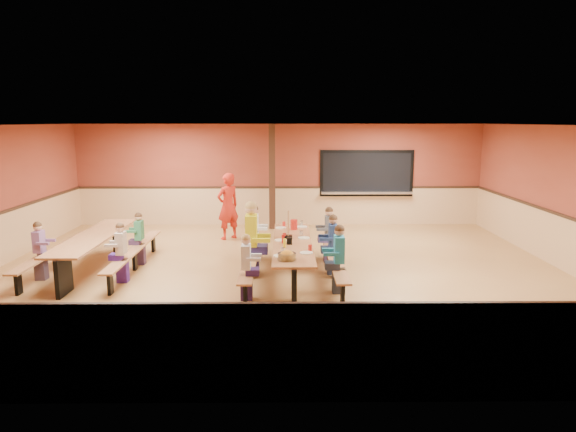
{
  "coord_description": "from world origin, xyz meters",
  "views": [
    {
      "loc": [
        0.13,
        -10.23,
        3.08
      ],
      "look_at": [
        0.22,
        0.18,
        1.15
      ],
      "focal_mm": 32.0,
      "sensor_mm": 36.0,
      "label": 1
    }
  ],
  "objects": [
    {
      "name": "room_envelope",
      "position": [
        0.0,
        0.0,
        0.69
      ],
      "size": [
        12.04,
        10.04,
        3.02
      ],
      "color": "brown",
      "rests_on": "ground"
    },
    {
      "name": "seated_child_green_sec",
      "position": [
        -3.0,
        0.63,
        0.56
      ],
      "size": [
        0.33,
        0.27,
        1.12
      ],
      "primitive_type": null,
      "color": "#2D6D46",
      "rests_on": "ground"
    },
    {
      "name": "condiment_ketchup",
      "position": [
        0.12,
        -0.51,
        0.82
      ],
      "size": [
        0.06,
        0.06,
        0.17
      ],
      "primitive_type": "cylinder",
      "color": "#B2140F",
      "rests_on": "cafeteria_table_main"
    },
    {
      "name": "standing_woman",
      "position": [
        -1.34,
        3.07,
        0.88
      ],
      "size": [
        0.76,
        0.73,
        1.76
      ],
      "primitive_type": "imported",
      "rotation": [
        0.0,
        0.0,
        3.83
      ],
      "color": "red",
      "rests_on": "ground"
    },
    {
      "name": "seated_child_white_left",
      "position": [
        -0.52,
        -1.63,
        0.58
      ],
      "size": [
        0.34,
        0.28,
        1.15
      ],
      "primitive_type": null,
      "color": "silver",
      "rests_on": "ground"
    },
    {
      "name": "structural_post",
      "position": [
        -0.2,
        4.4,
        1.5
      ],
      "size": [
        0.18,
        0.18,
        3.0
      ],
      "primitive_type": "cube",
      "color": "black",
      "rests_on": "ground"
    },
    {
      "name": "seated_child_char_right",
      "position": [
        1.13,
        0.82,
        0.6
      ],
      "size": [
        0.37,
        0.3,
        1.21
      ],
      "primitive_type": null,
      "color": "#474950",
      "rests_on": "ground"
    },
    {
      "name": "seated_child_purple_sec",
      "position": [
        -4.65,
        -0.46,
        0.57
      ],
      "size": [
        0.34,
        0.28,
        1.14
      ],
      "primitive_type": null,
      "color": "#774E7B",
      "rests_on": "ground"
    },
    {
      "name": "cafeteria_table_second",
      "position": [
        -3.82,
        0.2,
        0.53
      ],
      "size": [
        1.91,
        3.7,
        0.74
      ],
      "color": "#9E663F",
      "rests_on": "ground"
    },
    {
      "name": "seated_child_navy_right",
      "position": [
        1.13,
        -0.12,
        0.61
      ],
      "size": [
        0.37,
        0.3,
        1.21
      ],
      "primitive_type": null,
      "color": "navy",
      "rests_on": "ground"
    },
    {
      "name": "seated_child_teal_right",
      "position": [
        1.13,
        -1.28,
        0.62
      ],
      "size": [
        0.38,
        0.31,
        1.24
      ],
      "primitive_type": null,
      "color": "teal",
      "rests_on": "ground"
    },
    {
      "name": "napkin_dispenser",
      "position": [
        0.24,
        -0.58,
        0.8
      ],
      "size": [
        0.1,
        0.14,
        0.13
      ],
      "primitive_type": "cube",
      "color": "black",
      "rests_on": "cafeteria_table_main"
    },
    {
      "name": "chip_bowl",
      "position": [
        0.19,
        -1.74,
        0.81
      ],
      "size": [
        0.32,
        0.32,
        0.15
      ],
      "primitive_type": null,
      "color": "#FFAB28",
      "rests_on": "cafeteria_table_main"
    },
    {
      "name": "kitchen_pass_through",
      "position": [
        2.6,
        4.96,
        1.49
      ],
      "size": [
        2.78,
        0.28,
        1.38
      ],
      "color": "black",
      "rests_on": "ground"
    },
    {
      "name": "place_settings",
      "position": [
        0.3,
        -0.38,
        0.8
      ],
      "size": [
        0.65,
        3.3,
        0.11
      ],
      "primitive_type": null,
      "color": "beige",
      "rests_on": "cafeteria_table_main"
    },
    {
      "name": "cafeteria_table_main",
      "position": [
        0.3,
        -0.38,
        0.53
      ],
      "size": [
        1.91,
        3.7,
        0.74
      ],
      "color": "#9E663F",
      "rests_on": "ground"
    },
    {
      "name": "table_paddle",
      "position": [
        0.22,
        -0.09,
        0.88
      ],
      "size": [
        0.16,
        0.16,
        0.56
      ],
      "color": "black",
      "rests_on": "cafeteria_table_main"
    },
    {
      "name": "punch_pitcher",
      "position": [
        0.35,
        0.76,
        0.85
      ],
      "size": [
        0.16,
        0.16,
        0.22
      ],
      "primitive_type": "cylinder",
      "color": "red",
      "rests_on": "cafeteria_table_main"
    },
    {
      "name": "seated_child_grey_left",
      "position": [
        -0.52,
        0.91,
        0.62
      ],
      "size": [
        0.38,
        0.31,
        1.24
      ],
      "primitive_type": null,
      "color": "white",
      "rests_on": "ground"
    },
    {
      "name": "seated_adult_yellow",
      "position": [
        -0.52,
        -0.14,
        0.74
      ],
      "size": [
        0.5,
        0.41,
        1.47
      ],
      "primitive_type": null,
      "color": "gold",
      "rests_on": "ground"
    },
    {
      "name": "ground",
      "position": [
        0.0,
        0.0,
        0.0
      ],
      "size": [
        12.0,
        12.0,
        0.0
      ],
      "primitive_type": "plane",
      "color": "olive",
      "rests_on": "ground"
    },
    {
      "name": "seated_child_tan_sec",
      "position": [
        -3.0,
        -0.62,
        0.58
      ],
      "size": [
        0.34,
        0.28,
        1.16
      ],
      "primitive_type": null,
      "color": "#B7A394",
      "rests_on": "ground"
    },
    {
      "name": "condiment_mustard",
      "position": [
        0.15,
        -0.87,
        0.82
      ],
      "size": [
        0.06,
        0.06,
        0.17
      ],
      "primitive_type": "cylinder",
      "color": "yellow",
      "rests_on": "cafeteria_table_main"
    }
  ]
}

